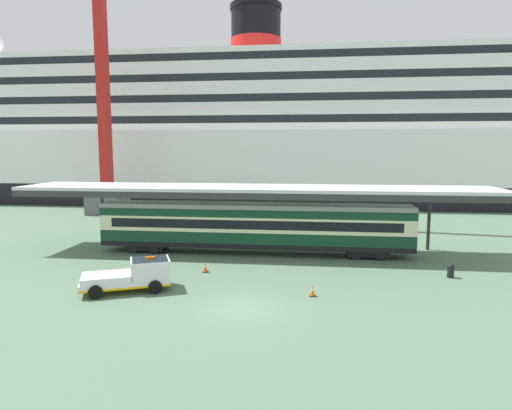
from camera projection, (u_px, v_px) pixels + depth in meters
name	position (u px, v px, depth m)	size (l,w,h in m)	color
ground_plane	(241.00, 309.00, 23.35)	(400.00, 400.00, 0.00)	#557459
cruise_ship	(263.00, 136.00, 76.63)	(178.74, 31.83, 32.63)	black
platform_canopy	(255.00, 189.00, 35.52)	(38.57, 5.95, 5.47)	silver
train_carriage	(254.00, 226.00, 35.50)	(25.02, 2.81, 4.11)	black
service_truck	(134.00, 274.00, 26.40)	(5.58, 3.91, 2.02)	white
traffic_cone_near	(312.00, 291.00, 25.39)	(0.36, 0.36, 0.67)	black
traffic_cone_mid	(205.00, 267.00, 30.32)	(0.36, 0.36, 0.72)	black
dockside_crane	(109.00, 74.00, 55.43)	(16.27, 4.40, 57.79)	#595960
quay_bollard	(451.00, 270.00, 29.04)	(0.48, 0.48, 0.96)	black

